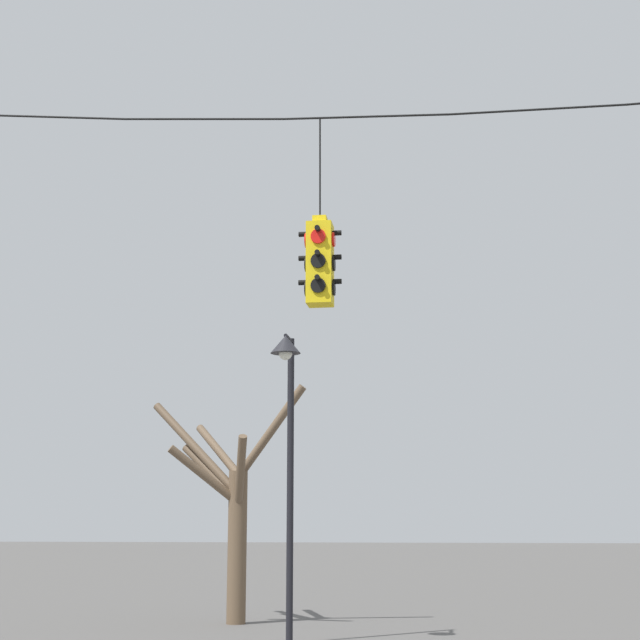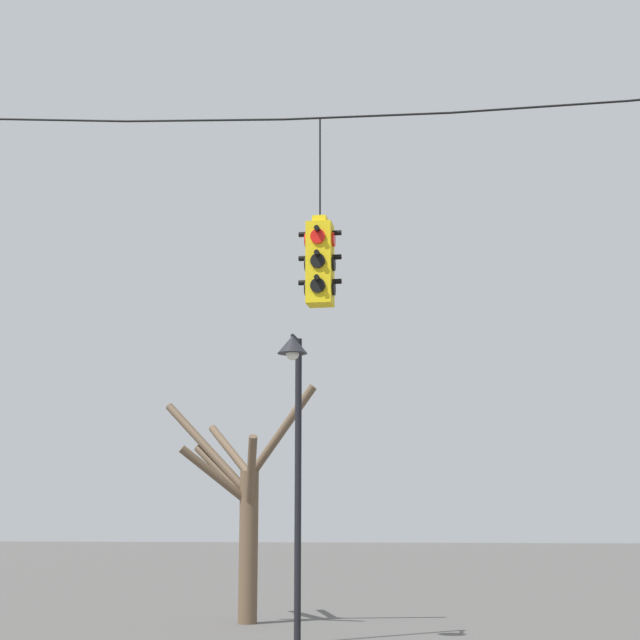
% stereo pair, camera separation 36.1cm
% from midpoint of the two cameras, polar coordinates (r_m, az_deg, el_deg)
% --- Properties ---
extents(span_wire, '(16.14, 0.03, 0.43)m').
position_cam_midpoint_polar(span_wire, '(13.79, 11.75, 12.42)').
color(span_wire, black).
extents(traffic_light_near_right_pole, '(0.58, 0.58, 2.65)m').
position_cam_midpoint_polar(traffic_light_near_right_pole, '(13.16, -0.79, 3.37)').
color(traffic_light_near_right_pole, yellow).
extents(street_lamp, '(0.53, 0.91, 5.31)m').
position_cam_midpoint_polar(street_lamp, '(17.33, -2.50, -4.91)').
color(street_lamp, black).
rests_on(street_lamp, ground_plane).
extents(bare_tree, '(3.67, 2.60, 4.89)m').
position_cam_midpoint_polar(bare_tree, '(21.06, -5.75, -10.62)').
color(bare_tree, brown).
rests_on(bare_tree, ground_plane).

